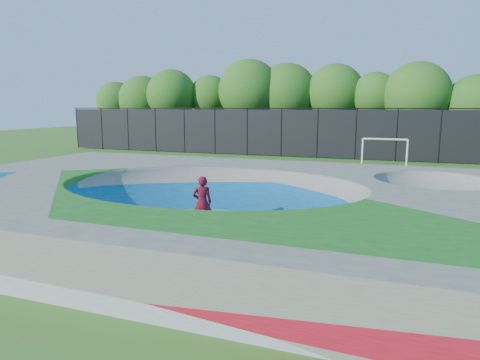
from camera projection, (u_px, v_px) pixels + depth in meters
name	position (u px, v px, depth m)	size (l,w,h in m)	color
ground	(211.00, 223.00, 15.33)	(120.00, 120.00, 0.00)	#34651C
skate_deck	(211.00, 203.00, 15.20)	(22.00, 14.00, 1.50)	gray
skater	(202.00, 202.00, 14.56)	(0.66, 0.44, 1.82)	red
skateboard	(203.00, 228.00, 14.71)	(0.78, 0.22, 0.05)	black
soccer_goal	(385.00, 147.00, 29.28)	(3.04, 0.12, 2.01)	white
fence	(318.00, 132.00, 34.38)	(48.09, 0.09, 4.04)	black
treeline	(336.00, 95.00, 38.20)	(52.48, 7.45, 8.53)	#463123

